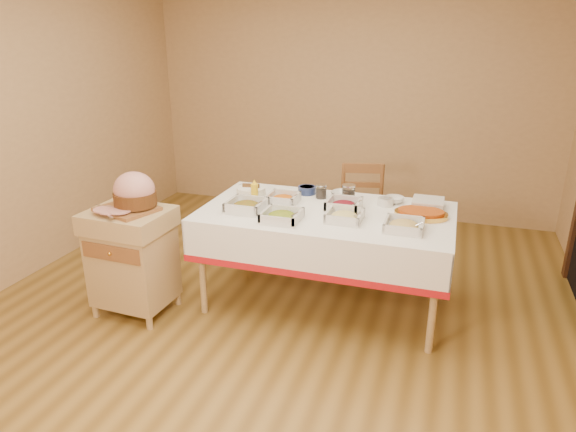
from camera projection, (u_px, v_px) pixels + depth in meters
The scene contains 22 objects.
room_shell at pixel (273, 143), 3.39m from camera, with size 5.00×5.00×5.00m.
dining_table at pixel (326, 231), 3.81m from camera, with size 1.82×1.02×0.76m.
butcher_cart at pixel (132, 255), 3.74m from camera, with size 0.59×0.49×0.80m.
dining_chair at pixel (362, 214), 4.56m from camera, with size 0.48×0.46×0.89m.
ham_on_board at pixel (133, 194), 3.60m from camera, with size 0.42×0.40×0.28m.
serving_dish_a at pixel (246, 206), 3.75m from camera, with size 0.27×0.26×0.12m.
serving_dish_b at pixel (282, 216), 3.55m from camera, with size 0.26×0.26×0.10m.
serving_dish_c at pixel (344, 216), 3.55m from camera, with size 0.24×0.24×0.10m.
serving_dish_d at pixel (404, 225), 3.39m from camera, with size 0.25×0.25×0.10m.
serving_dish_e at pixel (283, 199), 3.91m from camera, with size 0.24×0.23×0.11m.
serving_dish_f at pixel (344, 205), 3.76m from camera, with size 0.26×0.24×0.12m.
small_bowl_left at pixel (246, 188), 4.18m from camera, with size 0.12×0.12×0.06m.
small_bowl_mid at pixel (307, 190), 4.13m from camera, with size 0.14×0.14×0.06m.
small_bowl_right at pixel (386, 201), 3.85m from camera, with size 0.12×0.12×0.06m.
bowl_white_imported at pixel (341, 193), 4.09m from camera, with size 0.15×0.15×0.04m, color silver.
bowl_small_imported at pixel (394, 200), 3.92m from camera, with size 0.15×0.15×0.05m, color silver.
preserve_jar_left at pixel (321, 192), 4.02m from camera, with size 0.09×0.09×0.11m.
preserve_jar_right at pixel (349, 194), 3.94m from camera, with size 0.10×0.10×0.13m.
mustard_bottle at pixel (255, 192), 3.93m from camera, with size 0.06×0.06×0.17m.
bread_basket at pixel (251, 192), 4.04m from camera, with size 0.23×0.23×0.10m.
plate_stack at pixel (428, 204), 3.80m from camera, with size 0.22×0.22×0.07m.
brass_platter at pixel (421, 214), 3.63m from camera, with size 0.38×0.27×0.05m.
Camera 1 is at (1.14, -3.15, 2.01)m, focal length 32.00 mm.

